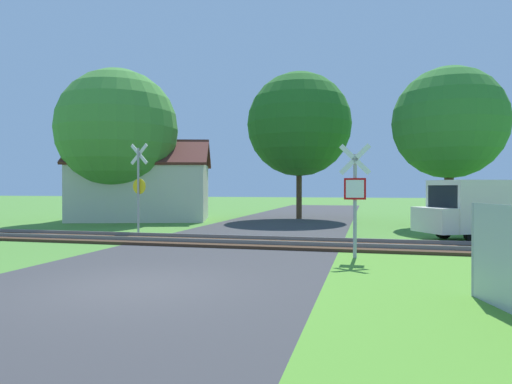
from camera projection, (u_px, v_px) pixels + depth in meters
name	position (u px, v px, depth m)	size (l,w,h in m)	color
ground_plane	(133.00, 287.00, 9.01)	(160.00, 160.00, 0.00)	#4C8433
road_asphalt	(175.00, 269.00, 10.96)	(7.29, 80.00, 0.01)	#38383A
rail_track	(235.00, 242.00, 15.96)	(60.00, 2.60, 0.22)	#422D1E
stop_sign_near	(355.00, 193.00, 12.68)	(0.88, 0.14, 3.19)	#9E9EA5
crossing_sign_far	(139.00, 183.00, 18.87)	(0.87, 0.20, 3.79)	#9E9EA5
house	(142.00, 190.00, 27.41)	(9.17, 7.22, 4.86)	beige
tree_left	(117.00, 130.00, 26.22)	(6.93, 6.93, 8.76)	#513823
tree_center	(299.00, 124.00, 28.47)	(6.48, 6.48, 9.14)	#513823
tree_right	(449.00, 123.00, 22.75)	(5.57, 5.57, 7.99)	#513823
mail_truck	(486.00, 207.00, 17.05)	(5.18, 4.02, 2.24)	silver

